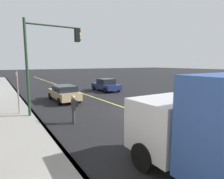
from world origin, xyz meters
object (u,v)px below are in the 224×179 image
pedestrian_with_backpack (74,107)px  street_sign_post (18,90)px  car_navy (106,85)px  traffic_light_mast (48,52)px  car_tan (64,93)px

pedestrian_with_backpack → street_sign_post: (3.37, 2.47, 0.77)m
car_navy → pedestrian_with_backpack: 12.66m
traffic_light_mast → street_sign_post: size_ratio=2.07×
car_navy → car_tan: bearing=118.4°
car_navy → street_sign_post: 12.26m
car_navy → pedestrian_with_backpack: size_ratio=2.66×
car_navy → street_sign_post: bearing=122.5°
car_navy → car_tan: 7.19m
car_navy → traffic_light_mast: bearing=131.2°
traffic_light_mast → street_sign_post: 3.11m
pedestrian_with_backpack → street_sign_post: street_sign_post is taller
car_tan → pedestrian_with_backpack: (-6.53, 1.51, 0.19)m
car_tan → traffic_light_mast: bearing=151.6°
street_sign_post → traffic_light_mast: bearing=-115.8°
car_tan → street_sign_post: size_ratio=1.55×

